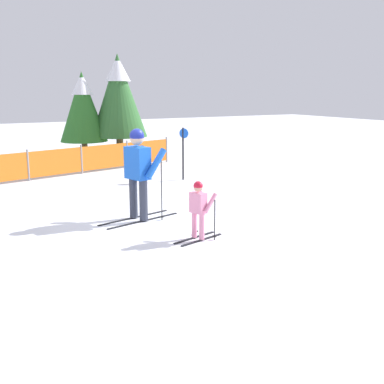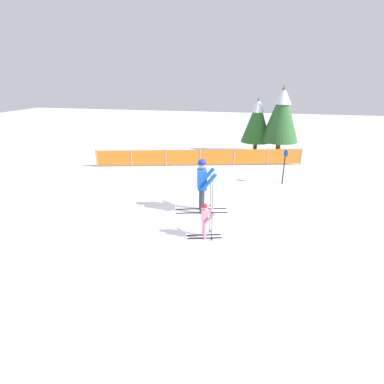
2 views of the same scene
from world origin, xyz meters
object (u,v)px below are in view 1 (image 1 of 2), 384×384
(trail_marker, at_px, (183,148))
(conifer_near, at_px, (118,94))
(skier_child, at_px, (199,206))
(conifer_far, at_px, (83,106))
(skier_adult, at_px, (139,166))
(safety_fence, at_px, (28,165))

(trail_marker, bearing_deg, conifer_near, 89.76)
(conifer_near, xyz_separation_m, trail_marker, (-0.02, -5.17, -1.46))
(skier_child, xyz_separation_m, conifer_far, (1.15, 10.52, 1.38))
(skier_child, distance_m, conifer_near, 10.73)
(skier_adult, height_order, skier_child, skier_adult)
(skier_adult, distance_m, safety_fence, 5.57)
(conifer_far, bearing_deg, conifer_near, -10.27)
(safety_fence, xyz_separation_m, trail_marker, (3.96, -2.00, 0.48))
(conifer_far, height_order, trail_marker, conifer_far)
(conifer_near, bearing_deg, trail_marker, -90.24)
(conifer_far, height_order, conifer_near, conifer_near)
(skier_child, xyz_separation_m, trail_marker, (2.43, 5.12, 0.33))
(skier_adult, bearing_deg, conifer_near, 57.18)
(skier_adult, bearing_deg, conifer_far, 65.60)
(skier_adult, relative_size, safety_fence, 0.18)
(conifer_far, distance_m, conifer_near, 1.38)
(conifer_far, relative_size, conifer_near, 0.83)
(skier_child, height_order, conifer_far, conifer_far)
(skier_adult, distance_m, skier_child, 1.82)
(safety_fence, distance_m, conifer_near, 5.44)
(safety_fence, height_order, conifer_far, conifer_far)
(skier_adult, height_order, conifer_far, conifer_far)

